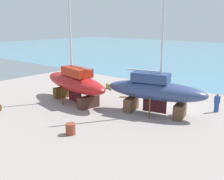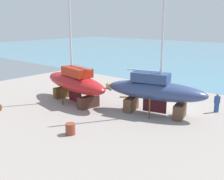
{
  "view_description": "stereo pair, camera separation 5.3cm",
  "coord_description": "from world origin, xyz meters",
  "views": [
    {
      "loc": [
        10.58,
        -20.98,
        7.54
      ],
      "look_at": [
        -4.33,
        -3.23,
        1.63
      ],
      "focal_mm": 43.11,
      "sensor_mm": 36.0,
      "label": 1
    },
    {
      "loc": [
        10.62,
        -20.94,
        7.54
      ],
      "look_at": [
        -4.33,
        -3.23,
        1.63
      ],
      "focal_mm": 43.11,
      "sensor_mm": 36.0,
      "label": 2
    }
  ],
  "objects": [
    {
      "name": "timber_plank_near",
      "position": [
        -8.99,
        1.94,
        0.07
      ],
      "size": [
        1.23,
        1.12,
        0.15
      ],
      "primitive_type": "cube",
      "rotation": [
        0.0,
        0.0,
        2.41
      ],
      "color": "brown",
      "rests_on": "ground"
    },
    {
      "name": "barrel_by_slipway",
      "position": [
        -2.67,
        -9.63,
        0.39
      ],
      "size": [
        0.89,
        0.89,
        0.79
      ],
      "primitive_type": "cylinder",
      "rotation": [
        0.0,
        0.0,
        2.74
      ],
      "color": "brown",
      "rests_on": "ground"
    },
    {
      "name": "timber_plank_far",
      "position": [
        -5.34,
        0.19,
        0.06
      ],
      "size": [
        1.19,
        0.83,
        0.13
      ],
      "primitive_type": "cube",
      "rotation": [
        0.0,
        0.0,
        0.53
      ],
      "color": "olive",
      "rests_on": "ground"
    },
    {
      "name": "ground_plane",
      "position": [
        0.0,
        -3.75,
        0.0
      ],
      "size": [
        45.42,
        45.42,
        0.0
      ],
      "primitive_type": "plane",
      "color": "gray"
    },
    {
      "name": "barrel_rust_mid",
      "position": [
        -9.33,
        2.08,
        0.28
      ],
      "size": [
        1.02,
        0.98,
        0.56
      ],
      "primitive_type": "cylinder",
      "rotation": [
        1.57,
        0.0,
        0.89
      ],
      "color": "olive",
      "rests_on": "ground"
    },
    {
      "name": "barrel_rust_near",
      "position": [
        -5.73,
        3.74,
        0.3
      ],
      "size": [
        0.98,
        1.12,
        0.6
      ],
      "primitive_type": "cylinder",
      "rotation": [
        1.57,
        0.0,
        0.49
      ],
      "color": "brown",
      "rests_on": "ground"
    },
    {
      "name": "sailboat_large_starboard",
      "position": [
        -0.53,
        -2.26,
        2.03
      ],
      "size": [
        8.78,
        4.22,
        12.17
      ],
      "rotation": [
        0.0,
        0.0,
        0.23
      ],
      "color": "brown",
      "rests_on": "ground"
    },
    {
      "name": "sailboat_small_center",
      "position": [
        -8.13,
        -4.21,
        1.99
      ],
      "size": [
        9.38,
        4.13,
        15.52
      ],
      "rotation": [
        0.0,
        0.0,
        2.96
      ],
      "color": "brown",
      "rests_on": "ground"
    },
    {
      "name": "worker",
      "position": [
        3.34,
        1.54,
        0.85
      ],
      "size": [
        0.44,
        0.5,
        1.65
      ],
      "rotation": [
        0.0,
        0.0,
        2.55
      ],
      "color": "#274887",
      "rests_on": "ground"
    }
  ]
}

